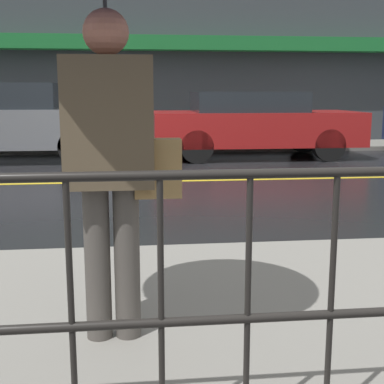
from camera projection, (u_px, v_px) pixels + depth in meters
ground_plane at (117, 182)px, 8.38m from camera, size 80.00×80.00×0.00m
sidewalk_near at (96, 322)px, 3.16m from camera, size 28.00×2.81×0.10m
sidewalk_far at (122, 148)px, 13.10m from camera, size 28.00×1.83×0.10m
lane_marking at (117, 182)px, 8.38m from camera, size 25.20×0.12×0.01m
building_storefront at (119, 11)px, 13.50m from camera, size 28.00×0.85×6.93m
railing_foreground at (70, 279)px, 1.90m from camera, size 12.00×0.04×1.02m
car_grey at (10, 121)px, 10.84m from camera, size 4.30×1.78×1.57m
car_red at (253, 123)px, 11.42m from camera, size 4.37×1.84×1.40m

